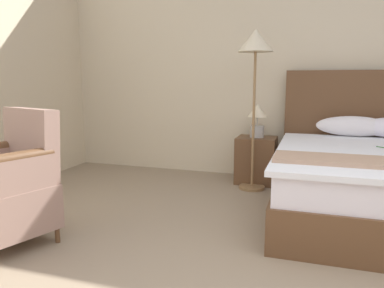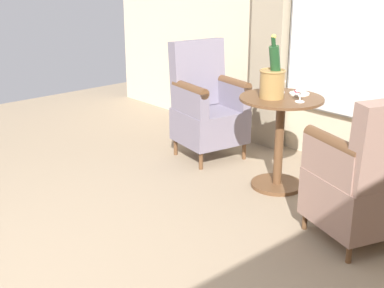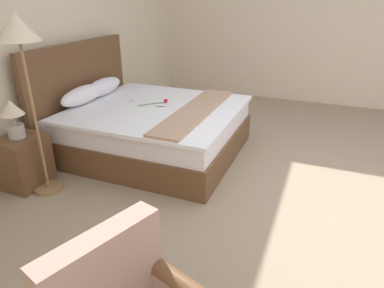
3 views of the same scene
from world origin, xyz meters
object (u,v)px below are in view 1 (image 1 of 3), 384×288
Objects in this scene: bedside_lamp at (257,117)px; armchair_by_window at (11,187)px; nightstand at (256,160)px; floor_lamp_brass at (255,54)px.

armchair_by_window is at bearing -123.20° from bedside_lamp.
floor_lamp_brass is (0.00, -0.28, 1.18)m from nightstand.
bedside_lamp is at bearing -180.00° from nightstand.
floor_lamp_brass reaches higher than nightstand.
nightstand is 2.62m from armchair_by_window.
floor_lamp_brass is at bearing -89.90° from nightstand.
armchair_by_window is (-1.43, -2.19, -0.34)m from bedside_lamp.
armchair_by_window is (-1.43, -1.91, -1.02)m from floor_lamp_brass.
floor_lamp_brass is at bearing -89.89° from bedside_lamp.
armchair_by_window reaches higher than nightstand.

